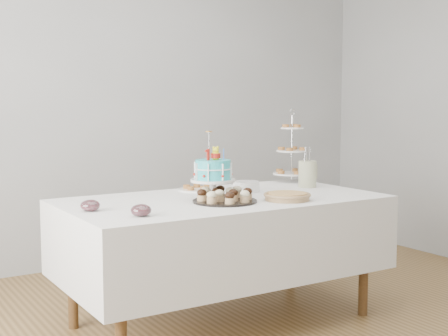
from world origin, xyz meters
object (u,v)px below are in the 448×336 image
pie (287,196)px  pastry_plate (197,188)px  table (222,235)px  tiered_stand (292,151)px  plate_stack (246,187)px  cupcake_tray (225,195)px  jam_bowl_a (141,211)px  birthday_cake (213,181)px  utensil_pitcher (307,173)px  jam_bowl_b (90,206)px

pie → pastry_plate: (-0.26, 0.63, -0.01)m
table → pie: size_ratio=6.85×
tiered_stand → plate_stack: (-0.57, -0.26, -0.19)m
cupcake_tray → jam_bowl_a: size_ratio=3.53×
birthday_cake → pastry_plate: 0.42m
utensil_pitcher → plate_stack: bearing=-163.1°
pie → jam_bowl_a: jam_bowl_a is taller
cupcake_tray → pastry_plate: bearing=79.0°
pie → tiered_stand: size_ratio=0.53×
table → cupcake_tray: 0.32m
table → pastry_plate: bearing=86.8°
pie → tiered_stand: tiered_stand is taller
pie → jam_bowl_a: bearing=-178.4°
birthday_cake → tiered_stand: 1.04m
jam_bowl_b → utensil_pitcher: 1.59m
cupcake_tray → jam_bowl_b: bearing=170.6°
tiered_stand → jam_bowl_a: bearing=-155.0°
pie → utensil_pitcher: size_ratio=1.02×
birthday_cake → plate_stack: 0.42m
pie → utensil_pitcher: 0.61m
utensil_pitcher → tiered_stand: bearing=93.5°
plate_stack → pastry_plate: bearing=140.5°
jam_bowl_a → cupcake_tray: bearing=14.6°
cupcake_tray → pie: 0.38m
tiered_stand → jam_bowl_b: bearing=-165.8°
tiered_stand → utensil_pitcher: (-0.10, -0.30, -0.12)m
pastry_plate → jam_bowl_a: (-0.69, -0.65, 0.01)m
utensil_pitcher → jam_bowl_a: bearing=-142.2°
utensil_pitcher → pie: bearing=-119.1°
pie → jam_bowl_b: jam_bowl_b is taller
table → birthday_cake: size_ratio=4.72×
jam_bowl_a → tiered_stand: bearing=25.0°
jam_bowl_b → tiered_stand: bearing=14.2°
birthday_cake → plate_stack: birthday_cake is taller
birthday_cake → jam_bowl_a: bearing=-156.2°
jam_bowl_a → utensil_pitcher: 1.48m
table → tiered_stand: 1.03m
plate_stack → birthday_cake: bearing=-152.6°
jam_bowl_b → jam_bowl_a: bearing=-59.5°
birthday_cake → cupcake_tray: bearing=-81.4°
table → jam_bowl_a: bearing=-155.5°
plate_stack → jam_bowl_b: 1.12m
table → pie: pie is taller
pastry_plate → jam_bowl_b: size_ratio=2.35×
plate_stack → tiered_stand: bearing=24.3°
jam_bowl_a → table: bearing=24.5°
pie → jam_bowl_a: 0.95m
tiered_stand → jam_bowl_b: tiered_stand is taller
jam_bowl_a → utensil_pitcher: bearing=16.1°
pastry_plate → birthday_cake: bearing=-106.1°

